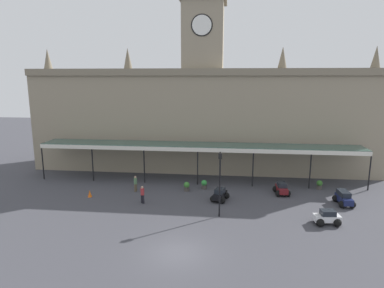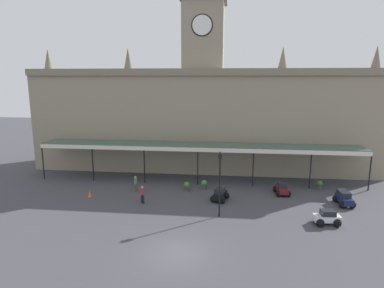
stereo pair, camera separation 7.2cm
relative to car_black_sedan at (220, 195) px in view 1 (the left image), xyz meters
The scene contains 14 objects.
ground_plane 10.39m from the car_black_sedan, 104.34° to the right, with size 140.00×140.00×0.00m, color #404047.
station_building 13.48m from the car_black_sedan, 102.51° to the left, with size 42.15×7.01×21.26m.
entrance_canopy 7.31m from the car_black_sedan, 113.71° to the left, with size 35.77×3.26×4.21m.
car_black_sedan is the anchor object (origin of this frame).
car_maroon_sedan 6.57m from the car_black_sedan, 21.57° to the left, with size 1.64×2.12×1.19m.
car_navy_estate 11.40m from the car_black_sedan, ahead, with size 1.64×2.30×1.27m.
car_white_sedan 9.68m from the car_black_sedan, 26.46° to the right, with size 2.12×1.64×1.19m.
pedestrian_crossing_forecourt 8.84m from the car_black_sedan, 169.65° to the left, with size 0.34×0.38×1.67m.
pedestrian_beside_cars 7.32m from the car_black_sedan, 168.01° to the right, with size 0.36×0.34×1.67m.
victorian_lamppost 4.77m from the car_black_sedan, 89.10° to the right, with size 0.30×0.30×5.62m.
traffic_cone 12.75m from the car_black_sedan, behind, with size 0.40×0.40×0.69m, color orange.
planter_forecourt_centre 3.63m from the car_black_sedan, 118.75° to the left, with size 0.60×0.60×0.96m.
planter_by_canopy 11.20m from the car_black_sedan, 23.08° to the left, with size 0.60×0.60×0.96m.
planter_near_kerb 4.20m from the car_black_sedan, 146.16° to the left, with size 0.60×0.60×0.96m.
Camera 1 is at (3.23, -20.24, 11.61)m, focal length 31.21 mm.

